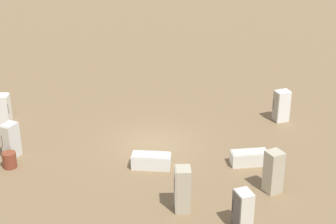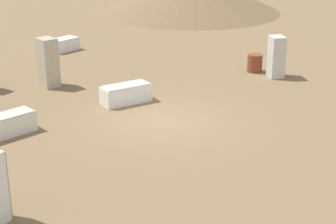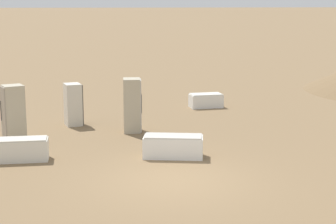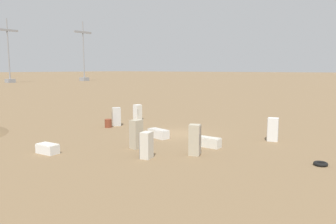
% 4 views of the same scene
% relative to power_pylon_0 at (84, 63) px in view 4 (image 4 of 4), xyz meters
% --- Properties ---
extents(ground_plane, '(1000.00, 1000.00, 0.00)m').
position_rel_power_pylon_0_xyz_m(ground_plane, '(-73.57, -101.26, -8.02)').
color(ground_plane, brown).
extents(power_pylon_0, '(9.03, 3.10, 25.80)m').
position_rel_power_pylon_0_xyz_m(power_pylon_0, '(0.00, 0.00, 0.00)').
color(power_pylon_0, gray).
rests_on(power_pylon_0, ground_plane).
extents(power_pylon_1, '(8.47, 2.91, 24.21)m').
position_rel_power_pylon_0_xyz_m(power_pylon_1, '(-29.63, 7.65, -0.49)').
color(power_pylon_1, gray).
rests_on(power_pylon_1, ground_plane).
extents(discarded_fridge_0, '(0.84, 0.87, 1.92)m').
position_rel_power_pylon_0_xyz_m(discarded_fridge_0, '(-78.51, -105.86, -7.06)').
color(discarded_fridge_0, '#B2A88E').
rests_on(discarded_fridge_0, ground_plane).
extents(discarded_fridge_1, '(0.79, 0.79, 1.59)m').
position_rel_power_pylon_0_xyz_m(discarded_fridge_1, '(-69.89, -93.48, -7.23)').
color(discarded_fridge_1, white).
rests_on(discarded_fridge_1, ground_plane).
extents(discarded_fridge_2, '(0.73, 0.89, 1.74)m').
position_rel_power_pylon_0_xyz_m(discarded_fridge_2, '(-71.70, -108.41, -7.15)').
color(discarded_fridge_2, white).
rests_on(discarded_fridge_2, ground_plane).
extents(discarded_fridge_3, '(0.88, 1.48, 0.62)m').
position_rel_power_pylon_0_xyz_m(discarded_fridge_3, '(-83.69, -98.12, -7.71)').
color(discarded_fridge_3, white).
rests_on(discarded_fridge_3, ground_plane).
extents(discarded_fridge_4, '(0.76, 0.69, 1.95)m').
position_rel_power_pylon_0_xyz_m(discarded_fridge_4, '(-79.38, -101.79, -7.05)').
color(discarded_fridge_4, '#B2A88E').
rests_on(discarded_fridge_4, ground_plane).
extents(discarded_fridge_5, '(0.93, 0.87, 1.73)m').
position_rel_power_pylon_0_xyz_m(discarded_fridge_5, '(-73.87, -94.37, -7.16)').
color(discarded_fridge_5, silver).
rests_on(discarded_fridge_5, ground_plane).
extents(discarded_fridge_6, '(0.83, 0.75, 1.60)m').
position_rel_power_pylon_0_xyz_m(discarded_fridge_6, '(-80.85, -103.91, -7.22)').
color(discarded_fridge_6, beige).
rests_on(discarded_fridge_6, ground_plane).
extents(discarded_fridge_7, '(1.13, 1.91, 0.68)m').
position_rel_power_pylon_0_xyz_m(discarded_fridge_7, '(-75.80, -100.88, -7.68)').
color(discarded_fridge_7, white).
rests_on(discarded_fridge_7, ground_plane).
extents(discarded_fridge_8, '(0.69, 1.72, 0.67)m').
position_rel_power_pylon_0_xyz_m(discarded_fridge_8, '(-76.12, -105.47, -7.69)').
color(discarded_fridge_8, silver).
rests_on(discarded_fridge_8, ground_plane).
extents(scrap_tire, '(0.77, 0.77, 0.20)m').
position_rel_power_pylon_0_xyz_m(scrap_tire, '(-76.28, -112.67, -7.92)').
color(scrap_tire, black).
rests_on(scrap_tire, ground_plane).
extents(rusty_barrel, '(0.64, 0.64, 0.76)m').
position_rel_power_pylon_0_xyz_m(rusty_barrel, '(-74.93, -94.38, -7.64)').
color(rusty_barrel, brown).
rests_on(rusty_barrel, ground_plane).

